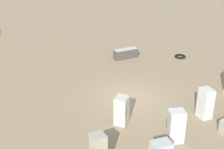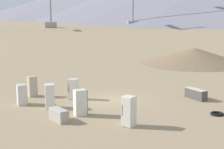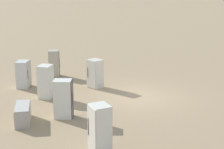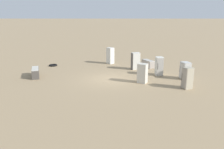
# 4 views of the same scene
# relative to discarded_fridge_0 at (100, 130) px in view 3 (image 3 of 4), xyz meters

# --- Properties ---
(ground_plane) EXTENTS (1000.00, 1000.00, 0.00)m
(ground_plane) POSITION_rel_discarded_fridge_0_xyz_m (6.19, 0.16, -0.87)
(ground_plane) COLOR #9E8460
(discarded_fridge_0) EXTENTS (0.90, 0.90, 1.75)m
(discarded_fridge_0) POSITION_rel_discarded_fridge_0_xyz_m (0.00, 0.00, 0.00)
(discarded_fridge_0) COLOR silver
(discarded_fridge_0) RESTS_ON ground_plane
(discarded_fridge_1) EXTENTS (0.87, 0.89, 1.51)m
(discarded_fridge_1) POSITION_rel_discarded_fridge_0_xyz_m (7.09, 2.69, -0.12)
(discarded_fridge_1) COLOR beige
(discarded_fridge_1) RESTS_ON ground_plane
(discarded_fridge_2) EXTENTS (0.75, 0.89, 1.64)m
(discarded_fridge_2) POSITION_rel_discarded_fridge_0_xyz_m (2.67, 2.51, -0.05)
(discarded_fridge_2) COLOR silver
(discarded_fridge_2) RESTS_ON ground_plane
(discarded_fridge_3) EXTENTS (0.90, 0.79, 1.42)m
(discarded_fridge_3) POSITION_rel_discarded_fridge_0_xyz_m (6.00, 6.31, -0.16)
(discarded_fridge_3) COLOR silver
(discarded_fridge_3) RESTS_ON ground_plane
(discarded_fridge_4) EXTENTS (0.78, 0.64, 1.62)m
(discarded_fridge_4) POSITION_rel_discarded_fridge_0_xyz_m (4.81, 4.41, -0.06)
(discarded_fridge_4) COLOR silver
(discarded_fridge_4) RESTS_ON ground_plane
(discarded_fridge_6) EXTENTS (1.60, 1.19, 0.73)m
(discarded_fridge_6) POSITION_rel_discarded_fridge_0_xyz_m (1.69, 3.89, -0.51)
(discarded_fridge_6) COLOR #A89E93
(discarded_fridge_6) RESTS_ON ground_plane
(discarded_fridge_7) EXTENTS (0.76, 0.80, 1.54)m
(discarded_fridge_7) POSITION_rel_discarded_fridge_0_xyz_m (8.47, 5.71, -0.10)
(discarded_fridge_7) COLOR #B2A88E
(discarded_fridge_7) RESTS_ON ground_plane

